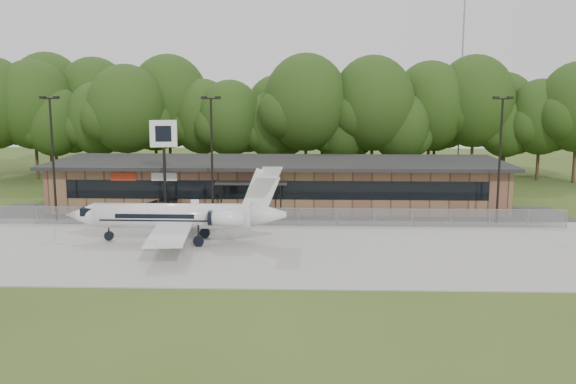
{
  "coord_description": "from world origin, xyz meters",
  "views": [
    {
      "loc": [
        2.83,
        -34.7,
        11.07
      ],
      "look_at": [
        1.29,
        12.0,
        3.29
      ],
      "focal_mm": 40.0,
      "sensor_mm": 36.0,
      "label": 1
    }
  ],
  "objects_px": {
    "business_jet": "(181,217)",
    "pole_sign": "(164,144)",
    "terminal": "(278,183)",
    "suv": "(175,208)"
  },
  "relations": [
    {
      "from": "business_jet",
      "to": "pole_sign",
      "type": "bearing_deg",
      "value": 111.4
    },
    {
      "from": "business_jet",
      "to": "suv",
      "type": "xyz_separation_m",
      "value": [
        -2.34,
        8.98,
        -1.12
      ]
    },
    {
      "from": "terminal",
      "to": "suv",
      "type": "relative_size",
      "value": 7.19
    },
    {
      "from": "terminal",
      "to": "pole_sign",
      "type": "bearing_deg",
      "value": -141.4
    },
    {
      "from": "terminal",
      "to": "business_jet",
      "type": "distance_m",
      "value": 15.81
    },
    {
      "from": "business_jet",
      "to": "pole_sign",
      "type": "height_order",
      "value": "pole_sign"
    },
    {
      "from": "suv",
      "to": "pole_sign",
      "type": "relative_size",
      "value": 0.69
    },
    {
      "from": "business_jet",
      "to": "pole_sign",
      "type": "relative_size",
      "value": 1.9
    },
    {
      "from": "terminal",
      "to": "pole_sign",
      "type": "relative_size",
      "value": 4.93
    },
    {
      "from": "suv",
      "to": "pole_sign",
      "type": "xyz_separation_m",
      "value": [
        -0.44,
        -1.57,
        5.57
      ]
    }
  ]
}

